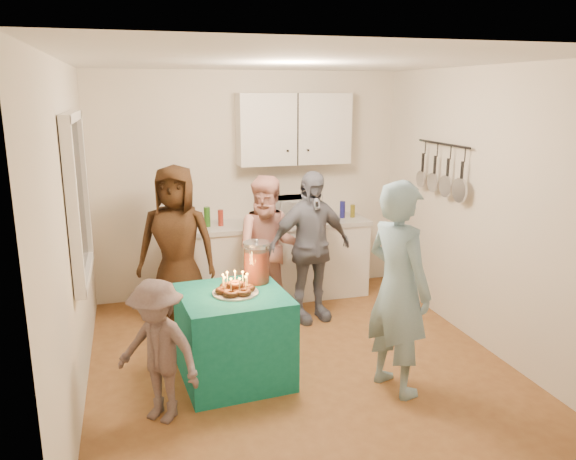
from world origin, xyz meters
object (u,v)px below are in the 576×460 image
object	(u,v)px
party_table	(234,336)
woman_back_center	(270,249)
man_birthday	(398,288)
woman_back_right	(310,247)
microwave	(286,209)
woman_back_left	(177,245)
punch_jar	(257,263)
child_near_left	(158,351)
counter	(273,262)

from	to	relation	value
party_table	woman_back_center	bearing A→B (deg)	62.36
man_birthday	woman_back_right	distance (m)	1.58
microwave	woman_back_left	world-z (taller)	woman_back_left
woman_back_center	woman_back_right	xyz separation A→B (m)	(0.40, -0.12, 0.03)
punch_jar	woman_back_center	bearing A→B (deg)	69.36
woman_back_right	man_birthday	bearing A→B (deg)	-91.73
microwave	punch_jar	world-z (taller)	microwave
woman_back_right	child_near_left	xyz separation A→B (m)	(-1.65, -1.50, -0.25)
party_table	child_near_left	distance (m)	0.80
punch_jar	woman_back_center	world-z (taller)	woman_back_center
punch_jar	woman_back_left	bearing A→B (deg)	116.79
microwave	child_near_left	size ratio (longest dim) A/B	0.46
counter	punch_jar	xyz separation A→B (m)	(-0.54, -1.57, 0.50)
woman_back_left	counter	bearing A→B (deg)	38.44
microwave	man_birthday	world-z (taller)	man_birthday
counter	punch_jar	distance (m)	1.73
counter	woman_back_right	world-z (taller)	woman_back_right
microwave	woman_back_right	world-z (taller)	woman_back_right
microwave	party_table	size ratio (longest dim) A/B	0.59
woman_back_left	woman_back_right	world-z (taller)	woman_back_left
woman_back_left	woman_back_right	distance (m)	1.38
microwave	woman_back_right	xyz separation A→B (m)	(0.05, -0.74, -0.25)
microwave	man_birthday	distance (m)	2.33
woman_back_left	man_birthday	bearing A→B (deg)	-32.64
man_birthday	counter	bearing A→B (deg)	-6.95
woman_back_center	woman_back_right	world-z (taller)	woman_back_right
microwave	woman_back_center	size ratio (longest dim) A/B	0.32
punch_jar	man_birthday	size ratio (longest dim) A/B	0.20
party_table	man_birthday	bearing A→B (deg)	-23.30
microwave	party_table	xyz separation A→B (m)	(-0.96, -1.79, -0.67)
microwave	punch_jar	xyz separation A→B (m)	(-0.70, -1.57, -0.12)
woman_back_center	microwave	bearing A→B (deg)	74.55
woman_back_left	woman_back_center	bearing A→B (deg)	5.56
punch_jar	woman_back_left	distance (m)	1.29
party_table	woman_back_right	bearing A→B (deg)	45.98
woman_back_right	woman_back_center	bearing A→B (deg)	154.14
party_table	man_birthday	xyz separation A→B (m)	(1.22, -0.53, 0.48)
man_birthday	microwave	bearing A→B (deg)	-10.81
woman_back_right	child_near_left	world-z (taller)	woman_back_right
party_table	microwave	bearing A→B (deg)	61.85
party_table	woman_back_right	xyz separation A→B (m)	(1.01, 1.04, 0.42)
counter	woman_back_right	size ratio (longest dim) A/B	1.38
punch_jar	microwave	bearing A→B (deg)	65.85
man_birthday	woman_back_center	size ratio (longest dim) A/B	1.12
woman_back_left	woman_back_center	distance (m)	0.96
child_near_left	microwave	bearing A→B (deg)	95.49
party_table	man_birthday	size ratio (longest dim) A/B	0.49
microwave	party_table	distance (m)	2.13
man_birthday	woman_back_center	distance (m)	1.80
man_birthday	woman_back_left	world-z (taller)	man_birthday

